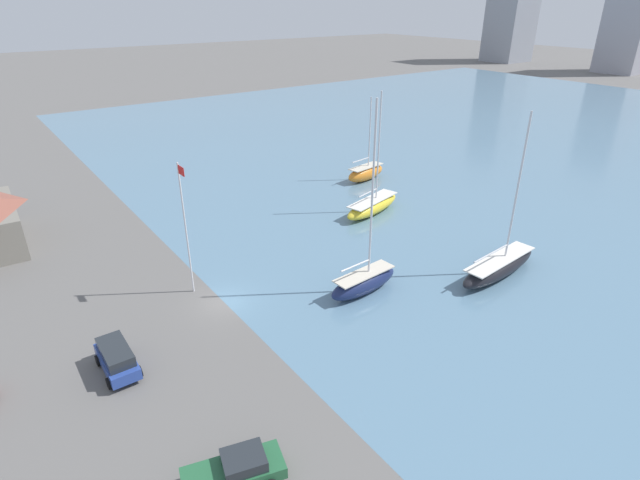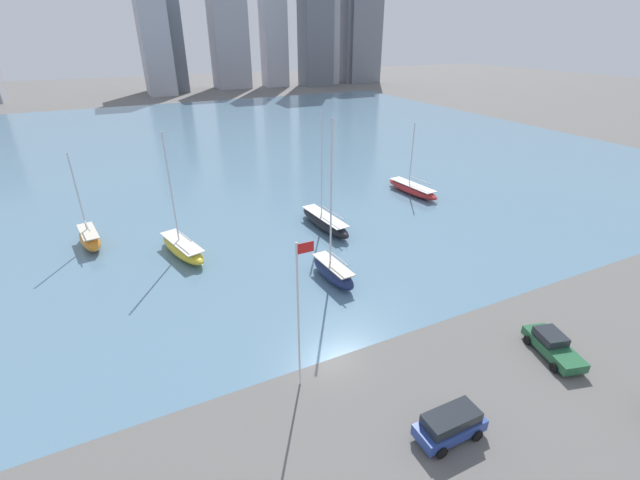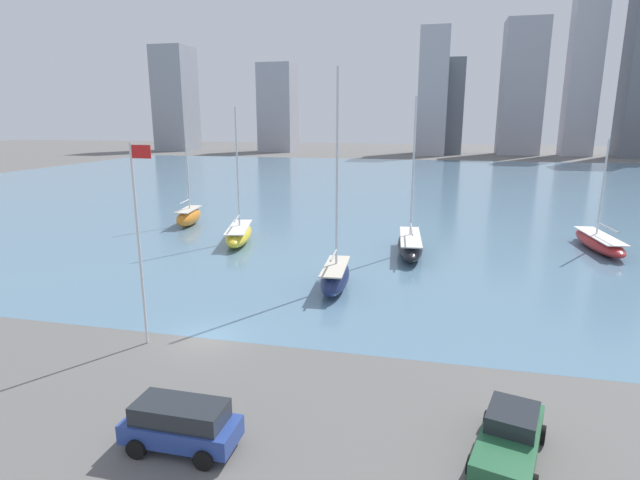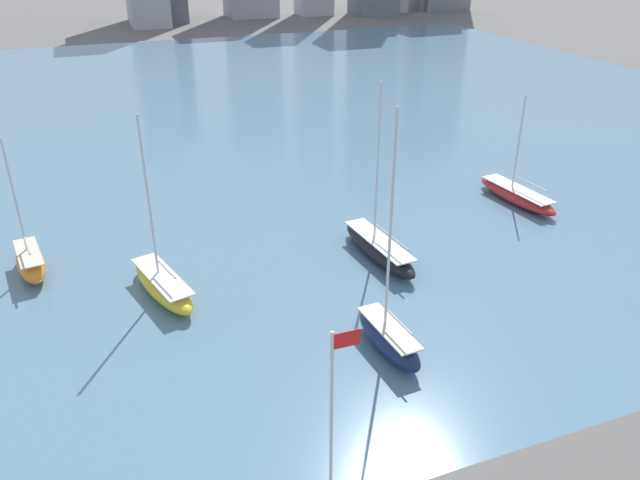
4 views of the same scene
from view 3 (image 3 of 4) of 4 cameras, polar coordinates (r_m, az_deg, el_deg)
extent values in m
plane|color=#605E5B|center=(30.59, -12.65, -10.95)|extent=(500.00, 500.00, 0.00)
cube|color=slate|center=(96.57, 5.55, 6.07)|extent=(180.00, 140.00, 0.00)
cylinder|color=silver|center=(29.17, -19.97, -0.79)|extent=(0.14, 0.14, 11.40)
cube|color=red|center=(28.07, -19.75, 9.48)|extent=(1.10, 0.03, 0.70)
cube|color=#8E939E|center=(221.43, -16.17, 15.17)|extent=(13.83, 15.07, 41.32)
cube|color=#9E9EA8|center=(206.11, -4.83, 14.77)|extent=(13.47, 12.94, 33.93)
cube|color=#A8A8B2|center=(199.00, 12.62, 15.30)|extent=(7.94, 13.65, 39.20)
cube|color=#A8A8B2|center=(189.95, 12.77, 16.08)|extent=(10.10, 12.92, 43.75)
cube|color=slate|center=(199.23, 14.01, 14.50)|extent=(13.49, 15.91, 34.16)
cube|color=#9E9EA8|center=(201.44, 22.06, 15.75)|extent=(14.33, 12.43, 46.94)
cube|color=#A8A8B2|center=(202.91, 27.97, 17.22)|extent=(10.11, 8.73, 61.42)
ellipsoid|color=orange|center=(62.85, -14.77, 2.56)|extent=(3.05, 6.91, 1.99)
cube|color=beige|center=(62.68, -14.82, 3.40)|extent=(2.50, 5.67, 0.10)
cube|color=#2D2D33|center=(62.95, -14.74, 2.07)|extent=(0.34, 1.21, 0.89)
cylinder|color=silver|center=(62.54, -14.92, 7.66)|extent=(0.18, 0.18, 9.15)
cylinder|color=silver|center=(61.41, -15.23, 4.26)|extent=(0.65, 3.31, 0.14)
ellipsoid|color=#B72828|center=(56.27, 29.25, -0.27)|extent=(3.47, 10.60, 1.49)
cube|color=silver|center=(56.13, 29.33, 0.42)|extent=(2.84, 8.69, 0.10)
cube|color=#2D2D33|center=(56.36, 29.20, -0.67)|extent=(0.34, 1.88, 0.67)
cylinder|color=silver|center=(56.11, 29.60, 5.27)|extent=(0.18, 0.18, 9.27)
cylinder|color=silver|center=(54.57, 30.03, 1.24)|extent=(0.59, 4.53, 0.14)
ellipsoid|color=black|center=(48.42, 10.26, -0.57)|extent=(3.17, 10.73, 1.74)
cube|color=silver|center=(48.23, 10.30, 0.38)|extent=(2.60, 8.80, 0.10)
cube|color=#2D2D33|center=(48.54, 10.23, -1.12)|extent=(0.31, 1.91, 0.78)
cylinder|color=silver|center=(47.99, 10.60, 8.15)|extent=(0.18, 0.18, 12.87)
cylinder|color=silver|center=(46.26, 10.42, 1.27)|extent=(0.56, 5.12, 0.14)
ellipsoid|color=#19234C|center=(37.74, 1.76, -4.31)|extent=(2.46, 7.18, 1.88)
cube|color=beige|center=(37.47, 1.77, -3.01)|extent=(2.02, 5.89, 0.10)
cube|color=#2D2D33|center=(37.90, 1.75, -5.05)|extent=(0.24, 1.28, 0.85)
cylinder|color=silver|center=(36.61, 1.96, 8.07)|extent=(0.18, 0.18, 14.28)
cylinder|color=silver|center=(36.16, 1.56, -1.73)|extent=(0.35, 3.16, 0.14)
ellipsoid|color=yellow|center=(52.70, -9.25, 0.60)|extent=(4.64, 9.58, 1.70)
cube|color=silver|center=(52.53, -9.28, 1.46)|extent=(3.81, 7.85, 0.10)
cube|color=#2D2D33|center=(52.81, -9.23, 0.11)|extent=(0.57, 1.66, 0.77)
cylinder|color=silver|center=(52.30, -9.43, 8.16)|extent=(0.18, 0.18, 12.08)
cylinder|color=silver|center=(51.28, -9.49, 2.47)|extent=(1.01, 3.41, 0.14)
cube|color=#284293|center=(21.46, -15.55, -20.16)|extent=(4.49, 1.92, 0.80)
cube|color=#23282D|center=(21.04, -15.69, -18.39)|extent=(3.59, 1.68, 0.75)
cylinder|color=black|center=(21.83, -10.78, -20.48)|extent=(0.78, 0.27, 0.77)
cylinder|color=black|center=(20.43, -13.17, -23.29)|extent=(0.78, 0.27, 0.77)
cylinder|color=black|center=(22.98, -17.48, -19.01)|extent=(0.78, 0.27, 0.77)
cylinder|color=black|center=(21.65, -20.25, -21.47)|extent=(0.78, 0.27, 0.77)
cube|color=#235B38|center=(21.54, 20.79, -20.65)|extent=(3.31, 5.53, 0.72)
cube|color=#23282D|center=(21.66, 21.17, -18.33)|extent=(2.29, 2.57, 0.65)
cylinder|color=black|center=(23.18, 18.62, -18.88)|extent=(0.46, 0.77, 0.72)
cylinder|color=black|center=(23.04, 24.00, -19.60)|extent=(0.46, 0.77, 0.72)
cylinder|color=black|center=(20.54, 16.91, -23.42)|extent=(0.46, 0.77, 0.72)
camera|label=1|loc=(25.01, 81.01, 26.57)|focal=28.00mm
camera|label=2|loc=(26.74, -77.79, 26.40)|focal=24.00mm
camera|label=4|loc=(26.83, -70.26, 33.26)|focal=35.00mm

